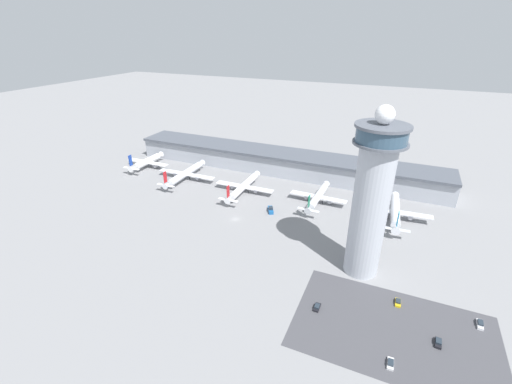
{
  "coord_description": "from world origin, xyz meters",
  "views": [
    {
      "loc": [
        70.87,
        -136.12,
        89.38
      ],
      "look_at": [
        6.92,
        10.98,
        12.1
      ],
      "focal_mm": 24.0,
      "sensor_mm": 36.0,
      "label": 1
    }
  ],
  "objects_px": {
    "control_tower": "(371,198)",
    "car_white_wagon": "(317,307)",
    "airplane_gate_bravo": "(185,174)",
    "car_grey_coupe": "(390,363)",
    "car_green_van": "(480,324)",
    "service_truck_fuel": "(366,249)",
    "airplane_gate_delta": "(318,197)",
    "airplane_gate_echo": "(395,212)",
    "airplane_gate_charlie": "(244,186)",
    "car_yellow_taxi": "(398,302)",
    "service_truck_baggage": "(271,210)",
    "car_maroon_suv": "(438,343)",
    "service_truck_catering": "(377,213)",
    "airplane_gate_alpha": "(147,162)"
  },
  "relations": [
    {
      "from": "airplane_gate_bravo",
      "to": "car_green_van",
      "type": "distance_m",
      "value": 170.38
    },
    {
      "from": "service_truck_fuel",
      "to": "car_white_wagon",
      "type": "relative_size",
      "value": 1.65
    },
    {
      "from": "airplane_gate_bravo",
      "to": "service_truck_catering",
      "type": "xyz_separation_m",
      "value": [
        118.86,
        1.01,
        -3.22
      ]
    },
    {
      "from": "car_grey_coupe",
      "to": "car_white_wagon",
      "type": "xyz_separation_m",
      "value": [
        -25.38,
        13.37,
        0.03
      ]
    },
    {
      "from": "control_tower",
      "to": "service_truck_fuel",
      "type": "bearing_deg",
      "value": 86.87
    },
    {
      "from": "control_tower",
      "to": "car_yellow_taxi",
      "type": "height_order",
      "value": "control_tower"
    },
    {
      "from": "airplane_gate_bravo",
      "to": "car_grey_coupe",
      "type": "xyz_separation_m",
      "value": [
        132.05,
        -90.36,
        -3.74
      ]
    },
    {
      "from": "service_truck_fuel",
      "to": "car_maroon_suv",
      "type": "xyz_separation_m",
      "value": [
        27.1,
        -42.16,
        -0.28
      ]
    },
    {
      "from": "service_truck_fuel",
      "to": "airplane_gate_bravo",
      "type": "bearing_deg",
      "value": 163.67
    },
    {
      "from": "airplane_gate_charlie",
      "to": "car_grey_coupe",
      "type": "height_order",
      "value": "airplane_gate_charlie"
    },
    {
      "from": "airplane_gate_bravo",
      "to": "service_truck_fuel",
      "type": "bearing_deg",
      "value": -16.33
    },
    {
      "from": "car_maroon_suv",
      "to": "airplane_gate_charlie",
      "type": "bearing_deg",
      "value": 144.04
    },
    {
      "from": "service_truck_catering",
      "to": "service_truck_baggage",
      "type": "height_order",
      "value": "service_truck_baggage"
    },
    {
      "from": "service_truck_fuel",
      "to": "control_tower",
      "type": "bearing_deg",
      "value": -93.13
    },
    {
      "from": "service_truck_baggage",
      "to": "car_green_van",
      "type": "bearing_deg",
      "value": -26.02
    },
    {
      "from": "airplane_gate_alpha",
      "to": "car_white_wagon",
      "type": "relative_size",
      "value": 7.68
    },
    {
      "from": "service_truck_fuel",
      "to": "car_white_wagon",
      "type": "xyz_separation_m",
      "value": [
        -11.43,
        -42.4,
        -0.35
      ]
    },
    {
      "from": "car_maroon_suv",
      "to": "car_yellow_taxi",
      "type": "relative_size",
      "value": 1.0
    },
    {
      "from": "airplane_gate_delta",
      "to": "airplane_gate_echo",
      "type": "height_order",
      "value": "airplane_gate_echo"
    },
    {
      "from": "control_tower",
      "to": "service_truck_fuel",
      "type": "distance_m",
      "value": 35.22
    },
    {
      "from": "airplane_gate_echo",
      "to": "car_yellow_taxi",
      "type": "height_order",
      "value": "airplane_gate_echo"
    },
    {
      "from": "car_green_van",
      "to": "airplane_gate_alpha",
      "type": "bearing_deg",
      "value": 160.23
    },
    {
      "from": "car_grey_coupe",
      "to": "airplane_gate_alpha",
      "type": "bearing_deg",
      "value": 150.0
    },
    {
      "from": "airplane_gate_bravo",
      "to": "airplane_gate_delta",
      "type": "relative_size",
      "value": 1.15
    },
    {
      "from": "control_tower",
      "to": "airplane_gate_delta",
      "type": "xyz_separation_m",
      "value": [
        -30.52,
        50.29,
        -28.65
      ]
    },
    {
      "from": "car_maroon_suv",
      "to": "car_green_van",
      "type": "height_order",
      "value": "car_maroon_suv"
    },
    {
      "from": "airplane_gate_charlie",
      "to": "car_green_van",
      "type": "height_order",
      "value": "airplane_gate_charlie"
    },
    {
      "from": "control_tower",
      "to": "service_truck_catering",
      "type": "xyz_separation_m",
      "value": [
        1.55,
        50.02,
        -31.99
      ]
    },
    {
      "from": "airplane_gate_bravo",
      "to": "car_white_wagon",
      "type": "distance_m",
      "value": 131.61
    },
    {
      "from": "car_maroon_suv",
      "to": "car_green_van",
      "type": "relative_size",
      "value": 0.92
    },
    {
      "from": "control_tower",
      "to": "car_white_wagon",
      "type": "height_order",
      "value": "control_tower"
    },
    {
      "from": "car_white_wagon",
      "to": "service_truck_baggage",
      "type": "bearing_deg",
      "value": 124.51
    },
    {
      "from": "service_truck_catering",
      "to": "service_truck_fuel",
      "type": "distance_m",
      "value": 35.61
    },
    {
      "from": "airplane_gate_bravo",
      "to": "service_truck_baggage",
      "type": "height_order",
      "value": "airplane_gate_bravo"
    },
    {
      "from": "car_yellow_taxi",
      "to": "control_tower",
      "type": "bearing_deg",
      "value": 137.44
    },
    {
      "from": "airplane_gate_charlie",
      "to": "car_green_van",
      "type": "bearing_deg",
      "value": -27.66
    },
    {
      "from": "service_truck_baggage",
      "to": "airplane_gate_charlie",
      "type": "bearing_deg",
      "value": 146.32
    },
    {
      "from": "airplane_gate_alpha",
      "to": "airplane_gate_charlie",
      "type": "bearing_deg",
      "value": -6.9
    },
    {
      "from": "airplane_gate_charlie",
      "to": "car_grey_coupe",
      "type": "distance_m",
      "value": 125.4
    },
    {
      "from": "airplane_gate_alpha",
      "to": "airplane_gate_echo",
      "type": "relative_size",
      "value": 0.81
    },
    {
      "from": "airplane_gate_charlie",
      "to": "service_truck_fuel",
      "type": "bearing_deg",
      "value": -23.13
    },
    {
      "from": "airplane_gate_bravo",
      "to": "service_truck_fuel",
      "type": "relative_size",
      "value": 6.2
    },
    {
      "from": "airplane_gate_alpha",
      "to": "service_truck_baggage",
      "type": "bearing_deg",
      "value": -13.74
    },
    {
      "from": "service_truck_baggage",
      "to": "car_grey_coupe",
      "type": "distance_m",
      "value": 97.94
    },
    {
      "from": "car_yellow_taxi",
      "to": "car_white_wagon",
      "type": "bearing_deg",
      "value": -152.03
    },
    {
      "from": "car_grey_coupe",
      "to": "airplane_gate_bravo",
      "type": "bearing_deg",
      "value": 145.61
    },
    {
      "from": "airplane_gate_alpha",
      "to": "car_maroon_suv",
      "type": "xyz_separation_m",
      "value": [
        182.25,
        -83.99,
        -3.8
      ]
    },
    {
      "from": "car_grey_coupe",
      "to": "airplane_gate_charlie",
      "type": "bearing_deg",
      "value": 135.44
    },
    {
      "from": "service_truck_baggage",
      "to": "service_truck_fuel",
      "type": "bearing_deg",
      "value": -17.73
    },
    {
      "from": "airplane_gate_charlie",
      "to": "car_maroon_suv",
      "type": "height_order",
      "value": "airplane_gate_charlie"
    }
  ]
}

